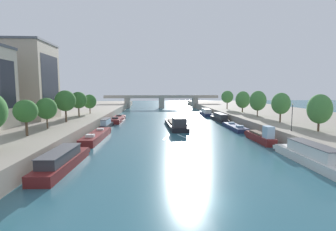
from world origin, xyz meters
The scene contains 27 objects.
ground_plane centered at (0.00, 0.00, 0.00)m, with size 400.00×400.00×0.00m, color #2D6070.
quay_left centered at (-36.00, 55.00, 1.25)m, with size 36.00×170.00×2.49m, color gray.
quay_right centered at (36.00, 55.00, 1.25)m, with size 36.00×170.00×2.49m, color gray.
barge_midriver centered at (1.59, 41.99, 0.91)m, with size 4.90×20.23×3.14m.
wake_behind_barge centered at (0.13, 29.12, 0.01)m, with size 5.60×6.00×0.03m.
moored_boat_left_near centered at (-15.57, 9.68, 1.03)m, with size 3.28×13.72×2.47m.
moored_boat_left_midway centered at (-15.48, 27.76, 0.68)m, with size 3.16×15.79×2.42m.
moored_boat_left_end centered at (-16.18, 41.61, 1.05)m, with size 1.96×10.16×2.53m.
moored_boat_left_second centered at (-15.41, 55.78, 0.66)m, with size 3.39×15.64×2.37m.
moored_boat_right_near centered at (16.28, 9.86, 1.16)m, with size 2.73×14.04×2.77m.
moored_boat_right_gap_after centered at (15.68, 23.47, 1.03)m, with size 1.88×10.68×3.42m.
moored_boat_right_lone centered at (15.78, 38.57, 0.53)m, with size 2.96×13.54×2.11m.
moored_boat_right_midway centered at (16.16, 53.83, 1.04)m, with size 2.55×14.72×2.49m.
moored_boat_right_far centered at (15.63, 71.52, 1.06)m, with size 3.25×15.13×2.55m.
tree_left_by_lamp centered at (-24.28, 18.96, 6.38)m, with size 3.55×3.55×5.70m.
tree_left_past_mid centered at (-24.20, 26.29, 6.23)m, with size 3.74×3.74×5.74m.
tree_left_end_of_row centered at (-23.92, 35.50, 7.26)m, with size 4.50×4.50×7.10m.
tree_left_distant centered at (-24.22, 46.11, 6.95)m, with size 4.32×4.32×6.67m.
tree_left_second centered at (-23.52, 54.91, 6.17)m, with size 3.94×3.94×5.80m.
tree_right_far centered at (24.48, 20.20, 6.41)m, with size 3.99×3.99×6.50m.
tree_right_third centered at (23.98, 32.29, 6.69)m, with size 4.01×4.01×6.59m.
tree_right_distant centered at (23.85, 44.07, 6.77)m, with size 4.37×4.37×6.96m.
tree_right_midway centered at (24.36, 56.77, 6.53)m, with size 4.54×4.54×6.76m.
tree_right_nearest centered at (23.33, 69.98, 7.05)m, with size 4.42×4.42×6.86m.
lamppost_right_bank centered at (20.04, 20.90, 5.15)m, with size 0.28×0.28×4.86m.
building_left_middle centered at (-36.30, 41.97, 11.91)m, with size 13.91×12.51×18.80m.
bridge_far centered at (0.00, 110.11, 4.30)m, with size 59.99×4.40×6.77m.
Camera 1 is at (-4.27, -20.63, 9.76)m, focal length 26.29 mm.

